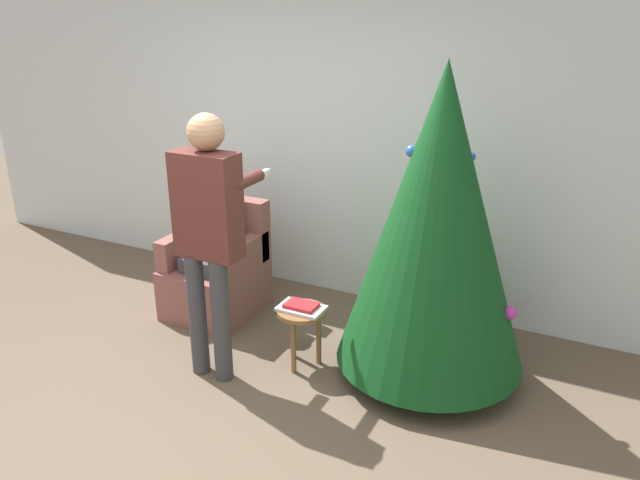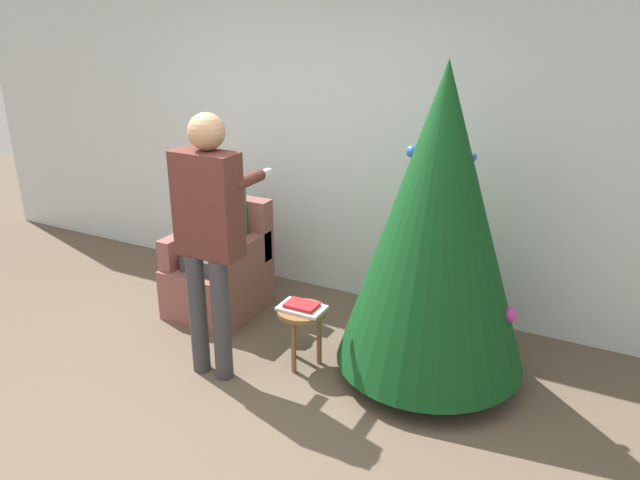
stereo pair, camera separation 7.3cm
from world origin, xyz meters
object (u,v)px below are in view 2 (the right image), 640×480
object	(u,v)px
christmas_tree	(438,222)
person_standing	(209,224)
armchair	(221,272)
side_stool	(302,320)
person_seated	(216,233)

from	to	relation	value
christmas_tree	person_standing	bearing A→B (deg)	-155.05
armchair	side_stool	xyz separation A→B (m)	(1.00, -0.43, 0.02)
christmas_tree	person_seated	distance (m)	1.87
christmas_tree	armchair	distance (m)	1.98
armchair	side_stool	distance (m)	1.09
person_standing	person_seated	bearing A→B (deg)	124.80
person_seated	side_stool	size ratio (longest dim) A/B	2.89
christmas_tree	armchair	xyz separation A→B (m)	(-1.82, 0.15, -0.78)
person_seated	person_standing	bearing A→B (deg)	-55.20
armchair	person_seated	world-z (taller)	person_seated
person_standing	side_stool	distance (m)	0.93
christmas_tree	armchair	world-z (taller)	christmas_tree
armchair	person_seated	bearing A→B (deg)	-90.00
armchair	person_standing	world-z (taller)	person_standing
armchair	person_standing	distance (m)	1.18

